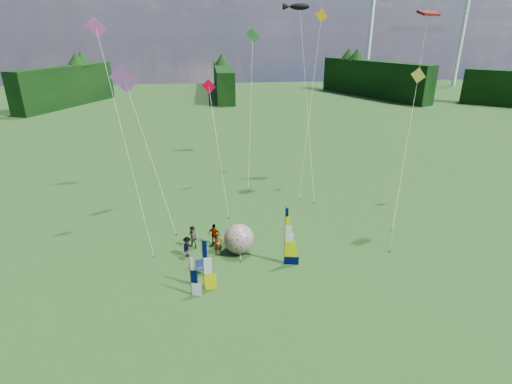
{
  "coord_description": "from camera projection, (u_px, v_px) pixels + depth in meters",
  "views": [
    {
      "loc": [
        -4.01,
        -21.5,
        16.02
      ],
      "look_at": [
        -1.0,
        4.0,
        5.5
      ],
      "focal_mm": 28.0,
      "sensor_mm": 36.0,
      "label": 1
    }
  ],
  "objects": [
    {
      "name": "camp_chair",
      "position": [
        200.0,
        267.0,
        28.01
      ],
      "size": [
        0.71,
        0.71,
        0.99
      ],
      "primitive_type": null,
      "rotation": [
        0.0,
        0.0,
        0.28
      ],
      "color": "#121E42",
      "rests_on": "ground"
    },
    {
      "name": "small_kite_yellow",
      "position": [
        407.0,
        143.0,
        35.43
      ],
      "size": [
        7.03,
        10.17,
        13.22
      ],
      "primitive_type": null,
      "rotation": [
        0.0,
        0.0,
        -0.03
      ],
      "color": "yellow",
      "rests_on": "ground"
    },
    {
      "name": "small_kite_red",
      "position": [
        218.0,
        142.0,
        38.59
      ],
      "size": [
        7.52,
        12.9,
        11.77
      ],
      "primitive_type": null,
      "rotation": [
        0.0,
        0.0,
        0.32
      ],
      "color": "red",
      "rests_on": "ground"
    },
    {
      "name": "feather_banner_main",
      "position": [
        285.0,
        237.0,
        28.43
      ],
      "size": [
        1.23,
        0.32,
        4.53
      ],
      "primitive_type": null,
      "rotation": [
        0.0,
        0.0,
        -0.18
      ],
      "color": "#000630",
      "rests_on": "ground"
    },
    {
      "name": "treeline_ring",
      "position": [
        280.0,
        238.0,
        24.75
      ],
      "size": [
        210.0,
        210.0,
        8.0
      ],
      "primitive_type": null,
      "color": "black",
      "rests_on": "ground"
    },
    {
      "name": "spectator_d",
      "position": [
        214.0,
        234.0,
        31.69
      ],
      "size": [
        1.13,
        0.78,
        1.78
      ],
      "primitive_type": "imported",
      "rotation": [
        0.0,
        0.0,
        2.77
      ],
      "color": "#66594C",
      "rests_on": "ground"
    },
    {
      "name": "ground",
      "position": [
        278.0,
        291.0,
        26.27
      ],
      "size": [
        220.0,
        220.0,
        0.0
      ],
      "primitive_type": "plane",
      "color": "#22501A",
      "rests_on": "ground"
    },
    {
      "name": "spectator_a",
      "position": [
        218.0,
        245.0,
        30.21
      ],
      "size": [
        0.71,
        0.53,
        1.76
      ],
      "primitive_type": "imported",
      "rotation": [
        0.0,
        0.0,
        0.17
      ],
      "color": "#66594C",
      "rests_on": "ground"
    },
    {
      "name": "small_kite_green",
      "position": [
        251.0,
        105.0,
        43.63
      ],
      "size": [
        7.63,
        13.1,
        16.7
      ],
      "primitive_type": null,
      "rotation": [
        0.0,
        0.0,
        -0.28
      ],
      "color": "green",
      "rests_on": "ground"
    },
    {
      "name": "kite_parafoil",
      "position": [
        410.0,
        124.0,
        29.77
      ],
      "size": [
        8.3,
        9.75,
        18.86
      ],
      "primitive_type": null,
      "rotation": [
        0.0,
        0.0,
        0.24
      ],
      "color": "#AD1414",
      "rests_on": "ground"
    },
    {
      "name": "side_banner_far",
      "position": [
        191.0,
        276.0,
        25.35
      ],
      "size": [
        0.86,
        0.35,
        2.88
      ],
      "primitive_type": null,
      "rotation": [
        0.0,
        0.0,
        -0.3
      ],
      "color": "white",
      "rests_on": "ground"
    },
    {
      "name": "kite_whale",
      "position": [
        307.0,
        94.0,
        40.98
      ],
      "size": [
        7.57,
        14.05,
        19.64
      ],
      "primitive_type": null,
      "rotation": [
        0.0,
        0.0,
        -0.35
      ],
      "color": "black",
      "rests_on": "ground"
    },
    {
      "name": "small_kite_orange",
      "position": [
        310.0,
        103.0,
        39.82
      ],
      "size": [
        7.27,
        9.52,
        18.35
      ],
      "primitive_type": null,
      "rotation": [
        0.0,
        0.0,
        0.28
      ],
      "color": "#F49600",
      "rests_on": "ground"
    },
    {
      "name": "turbine_left",
      "position": [
        462.0,
        33.0,
        115.48
      ],
      "size": [
        8.0,
        1.2,
        30.0
      ],
      "primitive_type": null,
      "color": "silver",
      "rests_on": "ground"
    },
    {
      "name": "bol_inflatable",
      "position": [
        239.0,
        239.0,
        30.45
      ],
      "size": [
        3.0,
        3.0,
        2.32
      ],
      "primitive_type": "sphere",
      "rotation": [
        0.0,
        0.0,
        -0.37
      ],
      "color": "navy",
      "rests_on": "ground"
    },
    {
      "name": "spectator_b",
      "position": [
        193.0,
        237.0,
        31.11
      ],
      "size": [
        1.01,
        0.89,
        1.88
      ],
      "primitive_type": "imported",
      "rotation": [
        0.0,
        0.0,
        -0.61
      ],
      "color": "#66594C",
      "rests_on": "ground"
    },
    {
      "name": "side_banner_left",
      "position": [
        203.0,
        266.0,
        25.69
      ],
      "size": [
        1.03,
        0.16,
        3.71
      ],
      "primitive_type": null,
      "rotation": [
        0.0,
        0.0,
        -0.06
      ],
      "color": "#CFDB00",
      "rests_on": "ground"
    },
    {
      "name": "spectator_c",
      "position": [
        187.0,
        247.0,
        30.03
      ],
      "size": [
        0.78,
        1.12,
        1.63
      ],
      "primitive_type": "imported",
      "rotation": [
        0.0,
        0.0,
        1.16
      ],
      "color": "#66594C",
      "rests_on": "ground"
    },
    {
      "name": "kite_rainbow_delta",
      "position": [
        148.0,
        143.0,
        34.05
      ],
      "size": [
        12.32,
        14.15,
        14.03
      ],
      "primitive_type": null,
      "rotation": [
        0.0,
        0.0,
        0.4
      ],
      "color": "#C70016",
      "rests_on": "ground"
    },
    {
      "name": "turbine_right",
      "position": [
        370.0,
        33.0,
        119.2
      ],
      "size": [
        8.0,
        1.2,
        30.0
      ],
      "primitive_type": null,
      "color": "silver",
      "rests_on": "ground"
    },
    {
      "name": "small_kite_pink",
      "position": [
        124.0,
        133.0,
        30.24
      ],
      "size": [
        7.0,
        10.64,
        17.39
      ],
      "primitive_type": null,
      "rotation": [
        0.0,
        0.0,
        0.07
      ],
      "color": "#F14CB9",
      "rests_on": "ground"
    }
  ]
}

